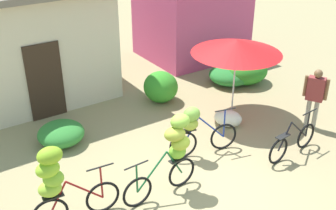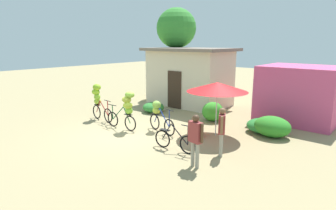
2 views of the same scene
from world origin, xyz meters
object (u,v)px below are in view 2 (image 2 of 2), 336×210
at_px(bicycle_leftmost, 98,99).
at_px(tree_behind_building, 176,29).
at_px(market_umbrella, 217,87).
at_px(produce_sack, 197,130).
at_px(building_low, 189,76).
at_px(bicycle_near_pile, 126,107).
at_px(person_vendor, 195,136).
at_px(bicycle_center_loaded, 159,114).
at_px(person_bystander, 222,127).
at_px(shop_pink, 300,94).
at_px(bicycle_by_shop, 175,141).

bearing_deg(bicycle_leftmost, tree_behind_building, 98.20).
distance_m(market_umbrella, produce_sack, 1.80).
height_order(building_low, bicycle_near_pile, building_low).
bearing_deg(produce_sack, market_umbrella, 40.59).
distance_m(building_low, person_vendor, 8.43).
xyz_separation_m(bicycle_center_loaded, person_bystander, (3.15, -0.56, 0.23)).
bearing_deg(tree_behind_building, shop_pink, -7.68).
height_order(building_low, person_bystander, building_low).
distance_m(bicycle_by_shop, person_vendor, 1.49).
xyz_separation_m(tree_behind_building, bicycle_leftmost, (0.98, -6.84, -3.33)).
bearing_deg(bicycle_center_loaded, bicycle_leftmost, -171.67).
xyz_separation_m(building_low, bicycle_center_loaded, (2.11, -4.88, -0.90)).
bearing_deg(person_vendor, produce_sack, 123.38).
xyz_separation_m(bicycle_leftmost, person_bystander, (6.44, -0.08, -0.04)).
distance_m(shop_pink, person_bystander, 5.87).
relative_size(shop_pink, produce_sack, 4.57).
distance_m(shop_pink, produce_sack, 5.29).
height_order(bicycle_center_loaded, bicycle_by_shop, bicycle_center_loaded).
height_order(bicycle_center_loaded, produce_sack, bicycle_center_loaded).
bearing_deg(person_vendor, building_low, 127.64).
height_order(market_umbrella, produce_sack, market_umbrella).
bearing_deg(tree_behind_building, market_umbrella, -40.26).
relative_size(bicycle_center_loaded, bicycle_by_shop, 1.01).
distance_m(market_umbrella, person_bystander, 2.20).
distance_m(tree_behind_building, market_umbrella, 8.55).
bearing_deg(shop_pink, person_bystander, -95.54).
xyz_separation_m(bicycle_leftmost, bicycle_center_loaded, (3.29, 0.48, -0.27)).
bearing_deg(produce_sack, bicycle_center_loaded, -157.44).
height_order(tree_behind_building, bicycle_by_shop, tree_behind_building).
xyz_separation_m(person_vendor, person_bystander, (0.13, 1.22, -0.00)).
bearing_deg(bicycle_by_shop, person_bystander, 24.35).
bearing_deg(shop_pink, produce_sack, -115.86).
height_order(shop_pink, bicycle_leftmost, shop_pink).
distance_m(bicycle_leftmost, bicycle_near_pile, 2.21).
height_order(market_umbrella, bicycle_near_pile, market_umbrella).
bearing_deg(person_bystander, shop_pink, 84.46).
bearing_deg(produce_sack, tree_behind_building, 134.88).
relative_size(tree_behind_building, produce_sack, 8.01).
bearing_deg(person_vendor, shop_pink, 84.34).
xyz_separation_m(bicycle_center_loaded, bicycle_by_shop, (1.79, -1.17, -0.37)).
relative_size(building_low, market_umbrella, 2.12).
bearing_deg(produce_sack, shop_pink, 64.14).
relative_size(bicycle_leftmost, person_bystander, 1.06).
bearing_deg(market_umbrella, tree_behind_building, 139.74).
relative_size(building_low, tree_behind_building, 0.86).
bearing_deg(person_bystander, bicycle_by_shop, -155.65).
bearing_deg(bicycle_near_pile, bicycle_by_shop, -9.04).
height_order(tree_behind_building, bicycle_leftmost, tree_behind_building).
xyz_separation_m(tree_behind_building, produce_sack, (5.73, -5.75, -4.08)).
xyz_separation_m(shop_pink, person_vendor, (-0.70, -7.05, -0.30)).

